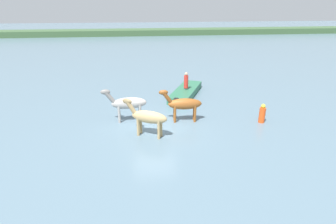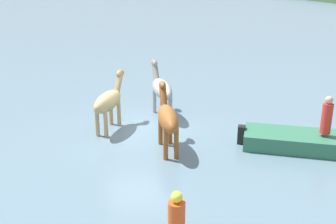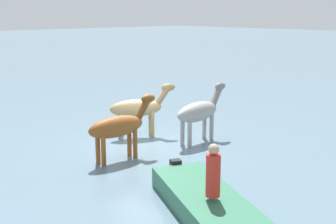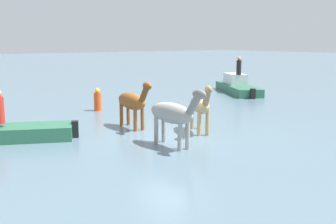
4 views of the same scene
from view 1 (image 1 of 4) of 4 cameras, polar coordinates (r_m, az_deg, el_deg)
ground_plane at (r=15.35m, az=-3.00°, el=-3.15°), size 190.38×190.38×0.00m
distant_shoreline at (r=63.81m, az=-6.85°, el=15.80°), size 171.34×6.00×2.40m
horse_chestnut_trailing at (r=13.95m, az=-4.30°, el=-1.05°), size 2.37×1.50×1.93m
horse_mid_herd at (r=15.72m, az=3.25°, el=1.68°), size 2.51×0.69×1.95m
horse_dark_mare at (r=15.87m, az=-8.52°, el=1.81°), size 2.60×0.70×2.02m
boat_tender_starboard at (r=20.65m, az=3.73°, el=4.00°), size 3.43×5.12×0.75m
person_helmsman_aft at (r=20.33m, az=3.83°, el=6.57°), size 0.32×0.32×1.19m
buoy_channel_marker at (r=16.66m, az=19.20°, el=-0.43°), size 0.36×0.36×1.14m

